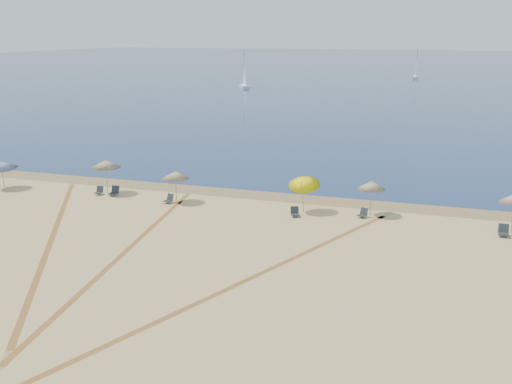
% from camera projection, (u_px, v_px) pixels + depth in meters
% --- Properties ---
extents(ground, '(160.00, 160.00, 0.00)m').
position_uv_depth(ground, '(100.00, 347.00, 23.76)').
color(ground, tan).
rests_on(ground, ground).
extents(ocean, '(500.00, 500.00, 0.00)m').
position_uv_depth(ocean, '(421.00, 65.00, 230.53)').
color(ocean, '#0C2151').
rests_on(ocean, ground).
extents(wet_sand, '(500.00, 500.00, 0.00)m').
position_uv_depth(wet_sand, '(272.00, 196.00, 45.81)').
color(wet_sand, olive).
rests_on(wet_sand, ground).
extents(umbrella_0, '(2.29, 2.34, 2.29)m').
position_uv_depth(umbrella_0, '(2.00, 165.00, 47.50)').
color(umbrella_0, gray).
rests_on(umbrella_0, ground).
extents(umbrella_1, '(2.22, 2.22, 2.66)m').
position_uv_depth(umbrella_1, '(106.00, 164.00, 45.95)').
color(umbrella_1, gray).
rests_on(umbrella_1, ground).
extents(umbrella_2, '(2.00, 2.00, 2.37)m').
position_uv_depth(umbrella_2, '(176.00, 175.00, 43.61)').
color(umbrella_2, gray).
rests_on(umbrella_2, ground).
extents(umbrella_3, '(2.18, 2.23, 2.81)m').
position_uv_depth(umbrella_3, '(304.00, 181.00, 41.15)').
color(umbrella_3, gray).
rests_on(umbrella_3, ground).
extents(umbrella_4, '(1.90, 1.90, 2.43)m').
position_uv_depth(umbrella_4, '(372.00, 185.00, 40.48)').
color(umbrella_4, gray).
rests_on(umbrella_4, ground).
extents(chair_1, '(0.59, 0.67, 0.64)m').
position_uv_depth(chair_1, '(99.00, 191.00, 46.04)').
color(chair_1, black).
rests_on(chair_1, ground).
extents(chair_2, '(0.61, 0.72, 0.74)m').
position_uv_depth(chair_2, '(114.00, 191.00, 45.75)').
color(chair_2, black).
rests_on(chair_2, ground).
extents(chair_3, '(0.73, 0.79, 0.66)m').
position_uv_depth(chair_3, '(169.00, 199.00, 43.78)').
color(chair_3, black).
rests_on(chair_3, ground).
extents(chair_4, '(0.76, 0.81, 0.66)m').
position_uv_depth(chair_4, '(295.00, 212.00, 40.57)').
color(chair_4, black).
rests_on(chair_4, ground).
extents(chair_5, '(0.71, 0.77, 0.63)m').
position_uv_depth(chair_5, '(363.00, 213.00, 40.37)').
color(chair_5, black).
rests_on(chair_5, ground).
extents(chair_6, '(0.63, 0.74, 0.74)m').
position_uv_depth(chair_6, '(503.00, 231.00, 36.63)').
color(chair_6, black).
rests_on(chair_6, ground).
extents(sailboat_0, '(3.93, 5.68, 8.43)m').
position_uv_depth(sailboat_0, '(244.00, 76.00, 133.67)').
color(sailboat_0, white).
rests_on(sailboat_0, ocean).
extents(sailboat_1, '(1.64, 5.31, 7.80)m').
position_uv_depth(sailboat_1, '(416.00, 69.00, 161.48)').
color(sailboat_1, white).
rests_on(sailboat_1, ocean).
extents(tire_tracks, '(51.29, 39.87, 0.00)m').
position_uv_depth(tire_tracks, '(141.00, 252.00, 34.05)').
color(tire_tracks, tan).
rests_on(tire_tracks, ground).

